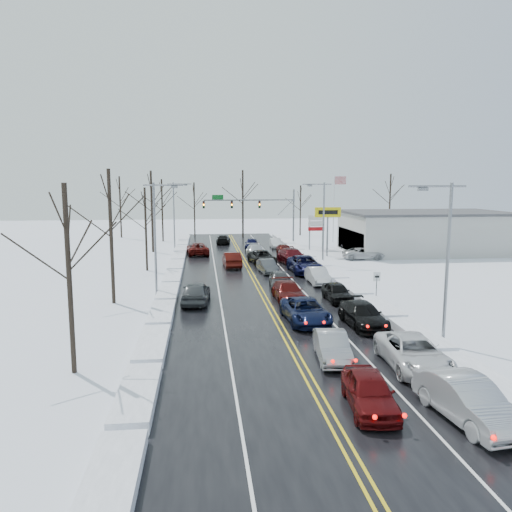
{
  "coord_description": "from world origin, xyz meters",
  "views": [
    {
      "loc": [
        -4.83,
        -43.59,
        9.01
      ],
      "look_at": [
        -0.05,
        0.14,
        2.5
      ],
      "focal_mm": 35.0,
      "sensor_mm": 36.0,
      "label": 1
    }
  ],
  "objects": [
    {
      "name": "queued_car_7",
      "position": [
        1.65,
        16.0,
        0.0
      ],
      "size": [
        2.13,
        5.19,
        1.5
      ],
      "primitive_type": "imported",
      "rotation": [
        0.0,
        0.0,
        0.0
      ],
      "color": "#AFB2B7",
      "rests_on": "ground"
    },
    {
      "name": "tree_left_c",
      "position": [
        -10.5,
        8.0,
        5.94
      ],
      "size": [
        3.4,
        3.4,
        8.5
      ],
      "color": "#2D231C",
      "rests_on": "ground"
    },
    {
      "name": "road_surface",
      "position": [
        0.0,
        2.0,
        0.01
      ],
      "size": [
        14.0,
        84.0,
        0.01
      ],
      "primitive_type": "cube",
      "color": "black",
      "rests_on": "ground"
    },
    {
      "name": "tree_far_b",
      "position": [
        -6.0,
        41.0,
        6.29
      ],
      "size": [
        3.6,
        3.6,
        9.0
      ],
      "color": "#2D231C",
      "rests_on": "ground"
    },
    {
      "name": "queued_car_4",
      "position": [
        1.76,
        -2.11,
        0.0
      ],
      "size": [
        2.14,
        4.52,
        1.49
      ],
      "primitive_type": "imported",
      "rotation": [
        0.0,
        0.0,
        -0.09
      ],
      "color": "#3C3F41",
      "rests_on": "ground"
    },
    {
      "name": "queued_car_16",
      "position": [
        5.43,
        17.61,
        0.0
      ],
      "size": [
        1.74,
        4.0,
        1.34
      ],
      "primitive_type": "imported",
      "rotation": [
        0.0,
        0.0,
        0.04
      ],
      "color": "#4A1009",
      "rests_on": "ground"
    },
    {
      "name": "snow_bank_right",
      "position": [
        7.6,
        2.0,
        0.0
      ],
      "size": [
        1.58,
        72.0,
        0.52
      ],
      "primitive_type": "cube",
      "color": "white",
      "rests_on": "ground"
    },
    {
      "name": "ground",
      "position": [
        0.0,
        0.0,
        0.0
      ],
      "size": [
        160.0,
        160.0,
        0.0
      ],
      "primitive_type": "plane",
      "color": "silver",
      "rests_on": "ground"
    },
    {
      "name": "tree_far_e",
      "position": [
        28.0,
        41.0,
        7.33
      ],
      "size": [
        4.2,
        4.2,
        10.5
      ],
      "color": "#2D231C",
      "rests_on": "ground"
    },
    {
      "name": "queued_car_6",
      "position": [
        1.84,
        10.94,
        0.0
      ],
      "size": [
        3.06,
        5.59,
        1.48
      ],
      "primitive_type": "imported",
      "rotation": [
        0.0,
        0.0,
        0.11
      ],
      "color": "black",
      "rests_on": "ground"
    },
    {
      "name": "traffic_signal_mast",
      "position": [
        3.45,
        27.99,
        5.48
      ],
      "size": [
        13.28,
        0.39,
        8.0
      ],
      "color": "slate",
      "rests_on": "ground"
    },
    {
      "name": "queued_car_5",
      "position": [
        1.65,
        5.23,
        0.0
      ],
      "size": [
        1.85,
        4.26,
        1.36
      ],
      "primitive_type": "imported",
      "rotation": [
        0.0,
        0.0,
        0.1
      ],
      "color": "#404245",
      "rests_on": "ground"
    },
    {
      "name": "oncoming_car_3",
      "position": [
        -5.35,
        -6.71,
        0.0
      ],
      "size": [
        2.4,
        5.11,
        1.69
      ],
      "primitive_type": "imported",
      "rotation": [
        0.0,
        0.0,
        3.06
      ],
      "color": "#424547",
      "rests_on": "ground"
    },
    {
      "name": "streetlight_ne",
      "position": [
        8.3,
        10.0,
        5.31
      ],
      "size": [
        3.2,
        0.25,
        9.0
      ],
      "color": "slate",
      "rests_on": "ground"
    },
    {
      "name": "tree_left_e",
      "position": [
        -10.8,
        34.0,
        6.64
      ],
      "size": [
        3.8,
        3.8,
        9.5
      ],
      "color": "#2D231C",
      "rests_on": "ground"
    },
    {
      "name": "tree_far_d",
      "position": [
        12.0,
        40.5,
        5.94
      ],
      "size": [
        3.4,
        3.4,
        8.5
      ],
      "color": "#2D231C",
      "rests_on": "ground"
    },
    {
      "name": "flagpole",
      "position": [
        15.17,
        30.0,
        5.93
      ],
      "size": [
        1.87,
        1.2,
        10.0
      ],
      "color": "silver",
      "rests_on": "ground"
    },
    {
      "name": "oncoming_car_1",
      "position": [
        -5.37,
        18.87,
        0.0
      ],
      "size": [
        2.97,
        5.68,
        1.53
      ],
      "primitive_type": "imported",
      "rotation": [
        0.0,
        0.0,
        3.22
      ],
      "color": "#520E0A",
      "rests_on": "ground"
    },
    {
      "name": "oncoming_car_0",
      "position": [
        -1.67,
        9.18,
        0.0
      ],
      "size": [
        1.95,
        5.01,
        1.62
      ],
      "primitive_type": "imported",
      "rotation": [
        0.0,
        0.0,
        3.19
      ],
      "color": "#460E09",
      "rests_on": "ground"
    },
    {
      "name": "streetlight_sw",
      "position": [
        -8.3,
        -4.0,
        5.31
      ],
      "size": [
        3.2,
        0.25,
        9.0
      ],
      "color": "slate",
      "rests_on": "ground"
    },
    {
      "name": "tree_left_a",
      "position": [
        -11.0,
        -20.0,
        6.29
      ],
      "size": [
        3.6,
        3.6,
        9.0
      ],
      "color": "#2D231C",
      "rests_on": "ground"
    },
    {
      "name": "used_vehicles_sign",
      "position": [
        10.5,
        22.0,
        3.32
      ],
      "size": [
        2.2,
        0.22,
        4.65
      ],
      "color": "slate",
      "rests_on": "ground"
    },
    {
      "name": "snow_bank_left",
      "position": [
        -7.6,
        2.0,
        0.0
      ],
      "size": [
        1.58,
        72.0,
        0.52
      ],
      "primitive_type": "cube",
      "color": "white",
      "rests_on": "ground"
    },
    {
      "name": "queued_car_3",
      "position": [
        1.68,
        -6.72,
        0.0
      ],
      "size": [
        2.14,
        5.06,
        1.46
      ],
      "primitive_type": "imported",
      "rotation": [
        0.0,
        0.0,
        0.02
      ],
      "color": "#450A09",
      "rests_on": "ground"
    },
    {
      "name": "queued_car_1",
      "position": [
        1.7,
        -19.64,
        0.0
      ],
      "size": [
        1.93,
        4.44,
        1.42
      ],
      "primitive_type": "imported",
      "rotation": [
        0.0,
        0.0,
        -0.1
      ],
      "color": "#919498",
      "rests_on": "ground"
    },
    {
      "name": "speed_limit_sign",
      "position": [
        8.2,
        -8.0,
        1.63
      ],
      "size": [
        0.55,
        0.09,
        2.35
      ],
      "color": "slate",
      "rests_on": "ground"
    },
    {
      "name": "tires_plus_sign",
      "position": [
        10.5,
        15.99,
        4.99
      ],
      "size": [
        3.2,
        0.34,
        6.0
      ],
      "color": "slate",
      "rests_on": "ground"
    },
    {
      "name": "queued_car_10",
      "position": [
        5.35,
        -21.22,
        0.0
      ],
      "size": [
        2.86,
        5.73,
        1.56
      ],
      "primitive_type": "imported",
      "rotation": [
        0.0,
        0.0,
        -0.05
      ],
      "color": "silver",
      "rests_on": "ground"
    },
    {
      "name": "dealership_building",
      "position": [
        23.98,
        18.0,
        2.66
      ],
      "size": [
        20.4,
        12.4,
        5.3
      ],
      "color": "#B3B2AD",
      "rests_on": "ground"
    },
    {
      "name": "queued_car_8",
      "position": [
        1.89,
        23.49,
        0.0
      ],
      "size": [
        2.32,
        4.52,
        1.47
      ],
      "primitive_type": "imported",
      "rotation": [
        0.0,
        0.0,
        -0.14
      ],
      "color": "black",
      "rests_on": "ground"
    },
    {
      "name": "queued_car_13",
      "position": [
        5.44,
        -0.56,
        0.0
      ],
      "size": [
        1.59,
        4.4,
        1.44
      ],
      "primitive_type": "imported",
      "rotation": [
        0.0,
        0.0,
        0.01
      ],
      "color": "silver",
      "rests_on": "ground"
    },
    {
      "name": "queued_car_17",
      "position": [
        5.32,
        24.32,
        0.0
      ],
      "size": [
        1.59,
        4.1,
        1.33
      ],
      "primitive_type": "imported",
      "rotation": [
        0.0,
        0.0,
        -0.04
      ],
      "color": "white",
      "rests_on": "ground"
    },
    {
      "name": "oncoming_car_2",
      "position": [
        -1.69,
        29.57,
        0.0
      ],
      "size": [
        2.37,
        4.83,
        1.35
      ],
      "primitive_type": "imported",
      "rotation": [
        0.0,
        0.0,
        3.04
      ],
      "color": "black",
      "rests_on": "ground"
    },
    {
      "name": "queued_car_12",
      "position": [
        5.39,
        -7.2,
        0.0
      ],
      "size": [
        1.75,
        4.2,
        1.42
      ],
      "primitive_type": "imported",
      "rotation": [
        0.0,
        0.0,
        0.02
      ],
      "color": "black",
      "rests_on": "ground"
    },
    {
      "name": "tree_left_d",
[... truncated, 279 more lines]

